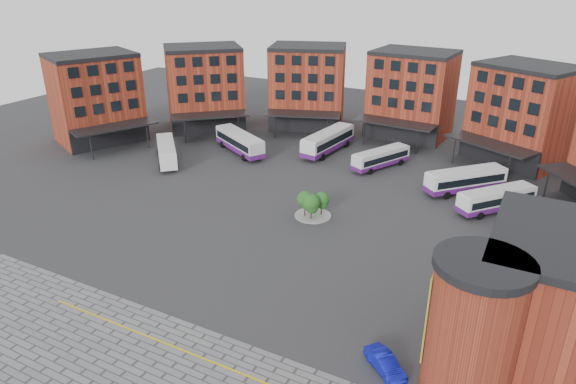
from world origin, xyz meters
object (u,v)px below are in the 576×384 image
at_px(bus_a, 167,151).
at_px(tree_island, 312,203).
at_px(bus_b, 240,142).
at_px(bus_c, 328,141).
at_px(bus_e, 466,180).
at_px(bus_d, 381,158).
at_px(bus_f, 497,199).
at_px(blue_car, 385,363).

bearing_deg(bus_a, tree_island, -56.80).
xyz_separation_m(bus_b, bus_c, (12.38, 6.75, 0.07)).
bearing_deg(bus_e, tree_island, -88.47).
height_order(bus_b, bus_d, bus_b).
xyz_separation_m(bus_b, bus_e, (34.76, 0.56, -0.09)).
xyz_separation_m(bus_a, bus_f, (46.66, 5.04, -0.23)).
distance_m(bus_a, bus_c, 25.21).
xyz_separation_m(bus_b, blue_car, (35.58, -36.00, -1.14)).
distance_m(bus_b, bus_d, 22.44).
relative_size(bus_d, bus_f, 1.05).
xyz_separation_m(bus_a, bus_c, (19.90, 15.48, 0.05)).
xyz_separation_m(bus_a, blue_car, (43.10, -27.27, -1.15)).
bearing_deg(bus_c, tree_island, -63.83).
distance_m(bus_a, blue_car, 51.01).
relative_size(bus_c, bus_f, 1.32).
height_order(bus_a, bus_c, bus_c).
xyz_separation_m(tree_island, bus_c, (-7.74, 22.40, -0.05)).
bearing_deg(blue_car, bus_a, 96.90).
relative_size(bus_b, bus_f, 1.22).
height_order(bus_a, bus_b, bus_b).
bearing_deg(bus_d, bus_c, -169.60).
relative_size(bus_a, bus_d, 0.97).
bearing_deg(bus_c, bus_e, -8.38).
xyz_separation_m(bus_a, bus_d, (29.60, 12.72, -0.30)).
xyz_separation_m(tree_island, bus_a, (-27.64, 6.92, -0.11)).
xyz_separation_m(bus_d, blue_car, (13.50, -39.99, -0.85)).
distance_m(bus_d, blue_car, 42.21).
height_order(bus_b, blue_car, bus_b).
height_order(bus_c, bus_f, bus_c).
bearing_deg(bus_b, bus_a, 169.02).
xyz_separation_m(tree_island, bus_b, (-20.12, 15.65, -0.12)).
distance_m(bus_c, bus_e, 23.22).
bearing_deg(tree_island, bus_a, 165.95).
height_order(bus_e, blue_car, bus_e).
height_order(bus_a, bus_d, bus_a).
height_order(bus_a, bus_e, bus_e).
relative_size(tree_island, bus_f, 0.47).
xyz_separation_m(bus_c, bus_d, (9.70, -2.76, -0.35)).
distance_m(bus_a, bus_f, 46.94).
relative_size(bus_e, blue_car, 2.48).
relative_size(tree_island, bus_c, 0.35).
bearing_deg(bus_a, bus_d, -19.50).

